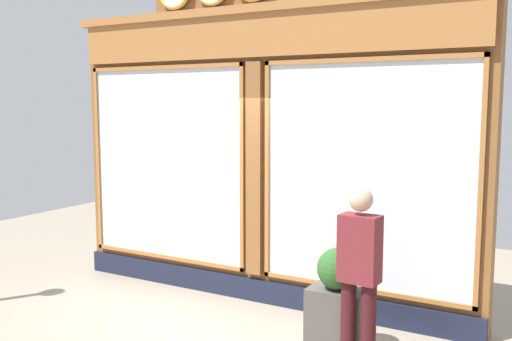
% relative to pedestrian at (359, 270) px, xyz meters
% --- Properties ---
extents(shop_facade, '(5.49, 0.42, 4.19)m').
position_rel_pedestrian_xyz_m(shop_facade, '(1.71, -1.24, 0.92)').
color(shop_facade, brown).
rests_on(shop_facade, ground_plane).
extents(pedestrian, '(0.38, 0.25, 1.69)m').
position_rel_pedestrian_xyz_m(pedestrian, '(0.00, 0.00, 0.00)').
color(pedestrian, '#3A1316').
rests_on(pedestrian, ground_plane).
extents(planter_box, '(0.56, 0.36, 0.64)m').
position_rel_pedestrian_xyz_m(planter_box, '(0.29, -0.23, -0.61)').
color(planter_box, '#4C4742').
rests_on(planter_box, ground_plane).
extents(planter_shrub, '(0.41, 0.41, 0.41)m').
position_rel_pedestrian_xyz_m(planter_shrub, '(0.29, -0.23, -0.09)').
color(planter_shrub, '#285623').
rests_on(planter_shrub, planter_box).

